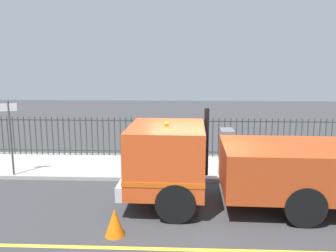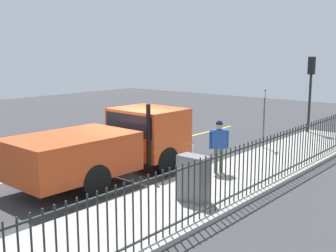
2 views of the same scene
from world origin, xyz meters
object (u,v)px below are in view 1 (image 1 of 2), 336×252
object	(u,v)px
worker_standing	(150,139)
utility_cabinet	(226,146)
street_sign	(10,129)
work_truck	(226,162)
traffic_cone	(115,222)

from	to	relation	value
worker_standing	utility_cabinet	xyz separation A→B (m)	(0.96, -2.66, -0.45)
street_sign	worker_standing	bearing A→B (deg)	-81.37
worker_standing	street_sign	distance (m)	4.44
work_truck	utility_cabinet	bearing A→B (deg)	-5.91
traffic_cone	utility_cabinet	bearing A→B (deg)	-30.02
utility_cabinet	street_sign	distance (m)	7.27
worker_standing	street_sign	xyz separation A→B (m)	(-0.66, 4.36, 0.43)
work_truck	traffic_cone	bearing A→B (deg)	125.83
utility_cabinet	worker_standing	bearing A→B (deg)	109.83
worker_standing	traffic_cone	bearing A→B (deg)	-49.91
worker_standing	utility_cabinet	world-z (taller)	worker_standing
work_truck	street_sign	world-z (taller)	street_sign
worker_standing	work_truck	bearing A→B (deg)	-3.66
work_truck	traffic_cone	distance (m)	3.24
work_truck	worker_standing	size ratio (longest dim) A/B	3.57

